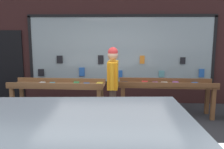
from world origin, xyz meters
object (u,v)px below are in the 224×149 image
Objects in this scene: display_table_right at (166,88)px; display_table_left at (58,87)px; small_dog at (97,116)px; person_browsing at (113,80)px.

display_table_left is at bearing -179.94° from display_table_right.
display_table_left reaches higher than small_dog.
small_dog is (1.05, -0.86, -0.42)m from display_table_left.
person_browsing is at bearing -76.29° from small_dog.
person_browsing is at bearing -24.87° from display_table_left.
display_table_right is at bearing -61.47° from person_browsing.
display_table_left is 4.02× the size of small_dog.
display_table_left is 1.57m from person_browsing.
display_table_right is 1.47m from person_browsing.
person_browsing reaches higher than display_table_right.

